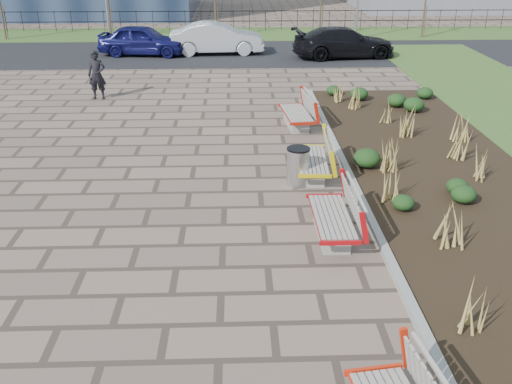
{
  "coord_description": "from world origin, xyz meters",
  "views": [
    {
      "loc": [
        1.15,
        -7.25,
        5.56
      ],
      "look_at": [
        1.5,
        3.0,
        0.9
      ],
      "focal_mm": 40.0,
      "sensor_mm": 36.0,
      "label": 1
    }
  ],
  "objects_px": {
    "bench_b": "(332,214)",
    "car_silver": "(217,38)",
    "car_blue": "(143,40)",
    "car_black": "(344,42)",
    "pedestrian": "(97,75)",
    "litter_bin": "(298,167)",
    "bench_d": "(296,111)",
    "bench_c": "(312,157)"
  },
  "relations": [
    {
      "from": "bench_b",
      "to": "car_silver",
      "type": "height_order",
      "value": "car_silver"
    },
    {
      "from": "bench_b",
      "to": "car_blue",
      "type": "height_order",
      "value": "car_blue"
    },
    {
      "from": "car_blue",
      "to": "car_black",
      "type": "bearing_deg",
      "value": -88.71
    },
    {
      "from": "pedestrian",
      "to": "bench_b",
      "type": "bearing_deg",
      "value": -57.55
    },
    {
      "from": "litter_bin",
      "to": "car_black",
      "type": "relative_size",
      "value": 0.19
    },
    {
      "from": "bench_b",
      "to": "pedestrian",
      "type": "xyz_separation_m",
      "value": [
        -6.92,
        10.72,
        0.38
      ]
    },
    {
      "from": "bench_b",
      "to": "litter_bin",
      "type": "bearing_deg",
      "value": 98.88
    },
    {
      "from": "litter_bin",
      "to": "car_silver",
      "type": "bearing_deg",
      "value": 98.27
    },
    {
      "from": "bench_d",
      "to": "pedestrian",
      "type": "bearing_deg",
      "value": 146.96
    },
    {
      "from": "bench_c",
      "to": "bench_d",
      "type": "height_order",
      "value": "same"
    },
    {
      "from": "litter_bin",
      "to": "pedestrian",
      "type": "height_order",
      "value": "pedestrian"
    },
    {
      "from": "bench_c",
      "to": "litter_bin",
      "type": "height_order",
      "value": "bench_c"
    },
    {
      "from": "litter_bin",
      "to": "bench_d",
      "type": "bearing_deg",
      "value": 84.84
    },
    {
      "from": "bench_c",
      "to": "car_silver",
      "type": "bearing_deg",
      "value": 103.42
    },
    {
      "from": "bench_d",
      "to": "pedestrian",
      "type": "distance_m",
      "value": 7.8
    },
    {
      "from": "bench_d",
      "to": "car_blue",
      "type": "bearing_deg",
      "value": 113.07
    },
    {
      "from": "bench_c",
      "to": "bench_d",
      "type": "distance_m",
      "value": 4.02
    },
    {
      "from": "bench_d",
      "to": "car_silver",
      "type": "xyz_separation_m",
      "value": [
        -2.81,
        11.96,
        0.29
      ]
    },
    {
      "from": "litter_bin",
      "to": "car_blue",
      "type": "distance_m",
      "value": 17.41
    },
    {
      "from": "pedestrian",
      "to": "car_blue",
      "type": "distance_m",
      "value": 8.2
    },
    {
      "from": "car_silver",
      "to": "bench_c",
      "type": "bearing_deg",
      "value": -173.03
    },
    {
      "from": "pedestrian",
      "to": "car_black",
      "type": "xyz_separation_m",
      "value": [
        10.31,
        7.28,
        -0.14
      ]
    },
    {
      "from": "bench_b",
      "to": "bench_c",
      "type": "distance_m",
      "value": 3.13
    },
    {
      "from": "car_blue",
      "to": "bench_b",
      "type": "bearing_deg",
      "value": -154.59
    },
    {
      "from": "bench_b",
      "to": "pedestrian",
      "type": "relative_size",
      "value": 1.19
    },
    {
      "from": "pedestrian",
      "to": "car_blue",
      "type": "relative_size",
      "value": 0.41
    },
    {
      "from": "bench_b",
      "to": "car_blue",
      "type": "xyz_separation_m",
      "value": [
        -6.47,
        18.9,
        0.25
      ]
    },
    {
      "from": "bench_d",
      "to": "pedestrian",
      "type": "xyz_separation_m",
      "value": [
        -6.92,
        3.57,
        0.38
      ]
    },
    {
      "from": "car_black",
      "to": "car_silver",
      "type": "bearing_deg",
      "value": 72.11
    },
    {
      "from": "bench_d",
      "to": "car_blue",
      "type": "xyz_separation_m",
      "value": [
        -6.47,
        11.75,
        0.25
      ]
    },
    {
      "from": "litter_bin",
      "to": "pedestrian",
      "type": "distance_m",
      "value": 10.43
    },
    {
      "from": "litter_bin",
      "to": "bench_c",
      "type": "bearing_deg",
      "value": 53.01
    },
    {
      "from": "bench_b",
      "to": "car_black",
      "type": "xyz_separation_m",
      "value": [
        3.39,
        18.0,
        0.24
      ]
    },
    {
      "from": "bench_b",
      "to": "car_blue",
      "type": "bearing_deg",
      "value": 108.7
    },
    {
      "from": "litter_bin",
      "to": "car_black",
      "type": "bearing_deg",
      "value": 76.14
    },
    {
      "from": "car_silver",
      "to": "car_black",
      "type": "bearing_deg",
      "value": -103.14
    },
    {
      "from": "bench_c",
      "to": "bench_d",
      "type": "relative_size",
      "value": 1.0
    },
    {
      "from": "car_blue",
      "to": "car_silver",
      "type": "relative_size",
      "value": 0.92
    },
    {
      "from": "bench_b",
      "to": "car_black",
      "type": "height_order",
      "value": "car_black"
    },
    {
      "from": "car_silver",
      "to": "car_black",
      "type": "xyz_separation_m",
      "value": [
        6.21,
        -1.11,
        -0.05
      ]
    },
    {
      "from": "bench_d",
      "to": "litter_bin",
      "type": "bearing_deg",
      "value": -100.92
    },
    {
      "from": "bench_d",
      "to": "car_blue",
      "type": "height_order",
      "value": "car_blue"
    }
  ]
}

